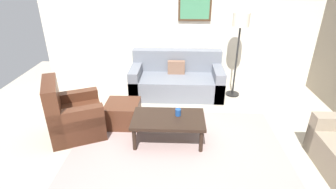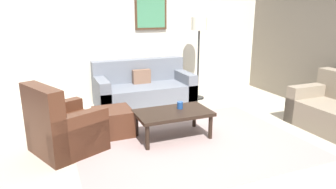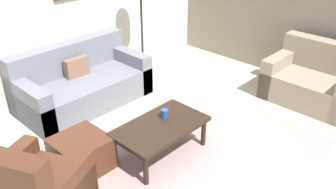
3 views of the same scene
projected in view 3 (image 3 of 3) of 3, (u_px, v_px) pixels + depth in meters
name	position (u px, v px, depth m)	size (l,w,h in m)	color
ground_plane	(187.00, 158.00, 4.24)	(8.00, 8.00, 0.00)	#B2A893
rear_partition	(53.00, 3.00, 5.15)	(6.00, 0.12, 2.80)	silver
area_rug	(187.00, 158.00, 4.23)	(3.17, 2.37, 0.01)	gray
couch_main	(80.00, 84.00, 5.33)	(1.90, 0.94, 0.88)	slate
couch_loveseat	(315.00, 82.00, 5.38)	(0.90, 1.31, 0.88)	gray
ottoman	(82.00, 154.00, 3.99)	(0.56, 0.56, 0.40)	#4C2819
coffee_table	(161.00, 128.00, 4.15)	(1.10, 0.64, 0.41)	black
cup	(164.00, 114.00, 4.24)	(0.09, 0.09, 0.11)	#1E478C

